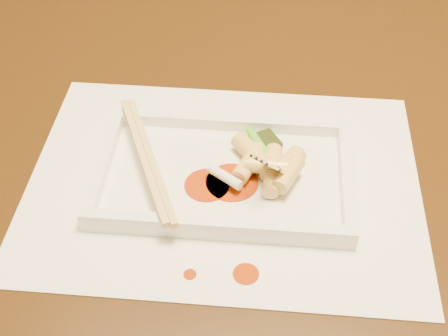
# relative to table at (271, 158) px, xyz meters

# --- Properties ---
(table) EXTENTS (1.40, 0.90, 0.75)m
(table) POSITION_rel_table_xyz_m (0.00, 0.00, 0.00)
(table) COLOR black
(table) RESTS_ON ground
(placemat) EXTENTS (0.40, 0.30, 0.00)m
(placemat) POSITION_rel_table_xyz_m (-0.05, -0.15, 0.10)
(placemat) COLOR white
(placemat) RESTS_ON table
(sauce_splatter_a) EXTENTS (0.02, 0.02, 0.00)m
(sauce_splatter_a) POSITION_rel_table_xyz_m (-0.02, -0.26, 0.10)
(sauce_splatter_a) COLOR #A12F04
(sauce_splatter_a) RESTS_ON placemat
(sauce_splatter_b) EXTENTS (0.01, 0.01, 0.00)m
(sauce_splatter_b) POSITION_rel_table_xyz_m (-0.07, -0.27, 0.10)
(sauce_splatter_b) COLOR #A12F04
(sauce_splatter_b) RESTS_ON placemat
(plate_base) EXTENTS (0.26, 0.16, 0.01)m
(plate_base) POSITION_rel_table_xyz_m (-0.05, -0.15, 0.11)
(plate_base) COLOR white
(plate_base) RESTS_ON placemat
(plate_rim_far) EXTENTS (0.26, 0.01, 0.01)m
(plate_rim_far) POSITION_rel_table_xyz_m (-0.05, -0.07, 0.12)
(plate_rim_far) COLOR white
(plate_rim_far) RESTS_ON plate_base
(plate_rim_near) EXTENTS (0.26, 0.01, 0.01)m
(plate_rim_near) POSITION_rel_table_xyz_m (-0.05, -0.22, 0.12)
(plate_rim_near) COLOR white
(plate_rim_near) RESTS_ON plate_base
(plate_rim_left) EXTENTS (0.01, 0.14, 0.01)m
(plate_rim_left) POSITION_rel_table_xyz_m (-0.17, -0.15, 0.12)
(plate_rim_left) COLOR white
(plate_rim_left) RESTS_ON plate_base
(plate_rim_right) EXTENTS (0.01, 0.14, 0.01)m
(plate_rim_right) POSITION_rel_table_xyz_m (0.08, -0.15, 0.12)
(plate_rim_right) COLOR white
(plate_rim_right) RESTS_ON plate_base
(veg_piece) EXTENTS (0.05, 0.04, 0.01)m
(veg_piece) POSITION_rel_table_xyz_m (-0.01, -0.11, 0.12)
(veg_piece) COLOR black
(veg_piece) RESTS_ON plate_base
(scallion_white) EXTENTS (0.04, 0.03, 0.01)m
(scallion_white) POSITION_rel_table_xyz_m (-0.05, -0.16, 0.12)
(scallion_white) COLOR #EAEACC
(scallion_white) RESTS_ON plate_base
(scallion_green) EXTENTS (0.05, 0.08, 0.01)m
(scallion_green) POSITION_rel_table_xyz_m (-0.01, -0.13, 0.12)
(scallion_green) COLOR #3FA41A
(scallion_green) RESTS_ON plate_base
(chopstick_a) EXTENTS (0.08, 0.18, 0.01)m
(chopstick_a) POSITION_rel_table_xyz_m (-0.13, -0.15, 0.13)
(chopstick_a) COLOR tan
(chopstick_a) RESTS_ON plate_rim_near
(chopstick_b) EXTENTS (0.08, 0.18, 0.01)m
(chopstick_b) POSITION_rel_table_xyz_m (-0.12, -0.15, 0.13)
(chopstick_b) COLOR tan
(chopstick_b) RESTS_ON plate_rim_near
(fork) EXTENTS (0.09, 0.10, 0.14)m
(fork) POSITION_rel_table_xyz_m (0.02, -0.13, 0.18)
(fork) COLOR silver
(fork) RESTS_ON plate_base
(sauce_blob_0) EXTENTS (0.05, 0.05, 0.00)m
(sauce_blob_0) POSITION_rel_table_xyz_m (-0.06, -0.16, 0.11)
(sauce_blob_0) COLOR #A12F04
(sauce_blob_0) RESTS_ON plate_base
(sauce_blob_1) EXTENTS (0.05, 0.05, 0.00)m
(sauce_blob_1) POSITION_rel_table_xyz_m (-0.04, -0.16, 0.11)
(sauce_blob_1) COLOR #A12F04
(sauce_blob_1) RESTS_ON plate_base
(rice_cake_0) EXTENTS (0.02, 0.04, 0.02)m
(rice_cake_0) POSITION_rel_table_xyz_m (0.00, -0.16, 0.12)
(rice_cake_0) COLOR #EAD16D
(rice_cake_0) RESTS_ON plate_base
(rice_cake_1) EXTENTS (0.04, 0.05, 0.02)m
(rice_cake_1) POSITION_rel_table_xyz_m (0.01, -0.14, 0.12)
(rice_cake_1) COLOR #EAD16D
(rice_cake_1) RESTS_ON plate_base
(rice_cake_2) EXTENTS (0.05, 0.02, 0.02)m
(rice_cake_2) POSITION_rel_table_xyz_m (-0.00, -0.15, 0.13)
(rice_cake_2) COLOR #EAD16D
(rice_cake_2) RESTS_ON plate_base
(rice_cake_3) EXTENTS (0.03, 0.05, 0.02)m
(rice_cake_3) POSITION_rel_table_xyz_m (-0.02, -0.14, 0.12)
(rice_cake_3) COLOR #EAD16D
(rice_cake_3) RESTS_ON plate_base
(rice_cake_4) EXTENTS (0.04, 0.05, 0.02)m
(rice_cake_4) POSITION_rel_table_xyz_m (-0.02, -0.12, 0.12)
(rice_cake_4) COLOR #EAD16D
(rice_cake_4) RESTS_ON plate_base
(rice_cake_5) EXTENTS (0.03, 0.05, 0.02)m
(rice_cake_5) POSITION_rel_table_xyz_m (0.02, -0.16, 0.13)
(rice_cake_5) COLOR #EAD16D
(rice_cake_5) RESTS_ON plate_base
(rice_cake_6) EXTENTS (0.02, 0.04, 0.02)m
(rice_cake_6) POSITION_rel_table_xyz_m (-0.00, -0.13, 0.12)
(rice_cake_6) COLOR #EAD16D
(rice_cake_6) RESTS_ON plate_base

